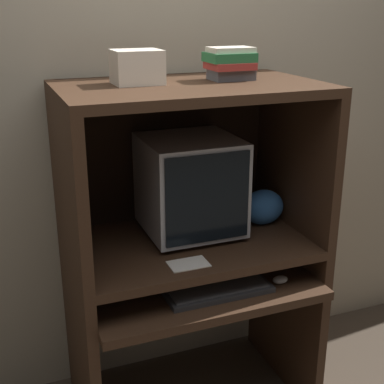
# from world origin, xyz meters

# --- Properties ---
(wall_back) EXTENTS (6.00, 0.06, 2.60)m
(wall_back) POSITION_xyz_m (0.00, 0.68, 1.30)
(wall_back) COLOR gray
(wall_back) RESTS_ON ground_plane
(desk_base) EXTENTS (0.99, 0.68, 0.66)m
(desk_base) POSITION_xyz_m (0.00, 0.26, 0.41)
(desk_base) COLOR #382316
(desk_base) RESTS_ON ground_plane
(desk_monitor_shelf) EXTENTS (0.99, 0.62, 0.14)m
(desk_monitor_shelf) POSITION_xyz_m (0.00, 0.31, 0.77)
(desk_monitor_shelf) COLOR #382316
(desk_monitor_shelf) RESTS_ON desk_base
(hutch_upper) EXTENTS (0.99, 0.62, 0.63)m
(hutch_upper) POSITION_xyz_m (0.00, 0.35, 1.22)
(hutch_upper) COLOR #382316
(hutch_upper) RESTS_ON desk_monitor_shelf
(crt_monitor) EXTENTS (0.38, 0.38, 0.41)m
(crt_monitor) POSITION_xyz_m (0.03, 0.38, 1.01)
(crt_monitor) COLOR #B2B2B7
(crt_monitor) RESTS_ON desk_monitor_shelf
(keyboard) EXTENTS (0.42, 0.16, 0.03)m
(keyboard) POSITION_xyz_m (0.03, 0.10, 0.67)
(keyboard) COLOR #2D2D30
(keyboard) RESTS_ON desk_base
(mouse) EXTENTS (0.06, 0.04, 0.03)m
(mouse) POSITION_xyz_m (0.29, 0.08, 0.67)
(mouse) COLOR #B7B7B7
(mouse) RESTS_ON desk_base
(snack_bag) EXTENTS (0.19, 0.14, 0.15)m
(snack_bag) POSITION_xyz_m (0.36, 0.35, 0.88)
(snack_bag) COLOR #336BB7
(snack_bag) RESTS_ON desk_monitor_shelf
(book_stack) EXTENTS (0.18, 0.15, 0.12)m
(book_stack) POSITION_xyz_m (0.18, 0.35, 1.50)
(book_stack) COLOR #4C4C51
(book_stack) RESTS_ON hutch_upper
(paper_card) EXTENTS (0.15, 0.10, 0.00)m
(paper_card) POSITION_xyz_m (-0.09, 0.10, 0.80)
(paper_card) COLOR white
(paper_card) RESTS_ON desk_monitor_shelf
(storage_box) EXTENTS (0.18, 0.15, 0.12)m
(storage_box) POSITION_xyz_m (-0.19, 0.37, 1.49)
(storage_box) COLOR beige
(storage_box) RESTS_ON hutch_upper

